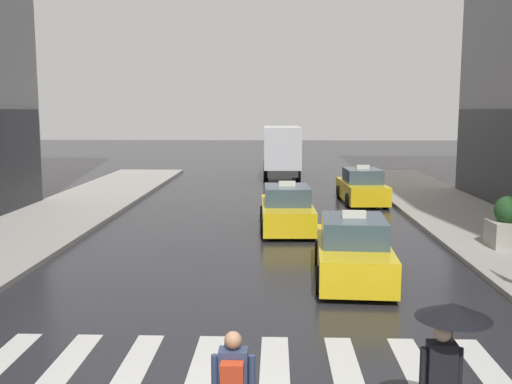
{
  "coord_description": "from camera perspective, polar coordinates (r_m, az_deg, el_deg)",
  "views": [
    {
      "loc": [
        0.6,
        -6.41,
        4.35
      ],
      "look_at": [
        0.11,
        8.0,
        2.33
      ],
      "focal_mm": 41.07,
      "sensor_mm": 36.0,
      "label": 1
    }
  ],
  "objects": [
    {
      "name": "taxi_third",
      "position": [
        28.16,
        10.28,
        0.43
      ],
      "size": [
        2.08,
        4.61,
        1.8
      ],
      "color": "yellow",
      "rests_on": "ground"
    },
    {
      "name": "taxi_lead",
      "position": [
        15.47,
        9.42,
        -5.7
      ],
      "size": [
        2.12,
        4.63,
        1.8
      ],
      "color": "yellow",
      "rests_on": "ground"
    },
    {
      "name": "box_truck",
      "position": [
        37.44,
        2.5,
        4.12
      ],
      "size": [
        2.37,
        7.57,
        3.35
      ],
      "color": "#2D2D2D",
      "rests_on": "ground"
    },
    {
      "name": "taxi_second",
      "position": [
        21.49,
        3.01,
        -1.77
      ],
      "size": [
        2.05,
        4.6,
        1.8
      ],
      "color": "yellow",
      "rests_on": "ground"
    },
    {
      "name": "crosswalk_markings",
      "position": [
        10.39,
        -1.63,
        -16.77
      ],
      "size": [
        11.3,
        2.8,
        0.01
      ],
      "color": "silver",
      "rests_on": "ground"
    },
    {
      "name": "planter_mid_block",
      "position": [
        19.68,
        23.36,
        -2.88
      ],
      "size": [
        1.1,
        1.1,
        1.6
      ],
      "color": "#A8A399",
      "rests_on": "curb_right"
    },
    {
      "name": "pedestrian_with_umbrella",
      "position": [
        8.03,
        18.26,
        -13.1
      ],
      "size": [
        0.96,
        0.96,
        1.94
      ],
      "color": "black",
      "rests_on": "ground"
    }
  ]
}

